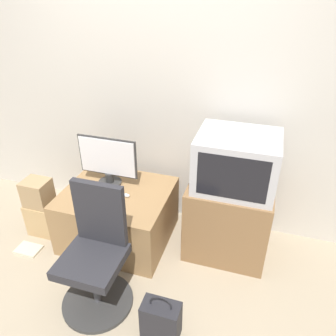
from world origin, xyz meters
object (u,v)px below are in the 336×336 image
Objects in this scene: crt_tv at (237,162)px; cardboard_box_lower at (43,217)px; mouse at (126,195)px; office_chair at (96,259)px; main_monitor at (108,161)px; book at (29,249)px; keyboard at (100,193)px; handbag at (161,320)px.

crt_tv is 1.94× the size of cardboard_box_lower.
crt_tv reaches higher than mouse.
crt_tv is 1.89m from cardboard_box_lower.
main_monitor is at bearing 108.39° from office_chair.
book is (-0.86, 0.25, -0.39)m from office_chair.
crt_tv reaches higher than keyboard.
cardboard_box_lower is at bearing 154.16° from handbag.
main_monitor is 0.57× the size of office_chair.
mouse is at bearing 93.01° from office_chair.
cardboard_box_lower is (-0.84, -0.10, -0.37)m from mouse.
office_chair is at bearing -31.29° from cardboard_box_lower.
main_monitor reaches higher than mouse.
office_chair reaches higher than cardboard_box_lower.
crt_tv is at bearing 1.88° from main_monitor.
office_chair is 2.50× the size of handbag.
office_chair is (0.27, -0.60, -0.12)m from keyboard.
office_chair is 4.43× the size of book.
handbag is at bearing -15.86° from office_chair.
main_monitor is 1.36m from handbag.
office_chair reaches higher than keyboard.
crt_tv reaches higher than handbag.
main_monitor is 0.35m from mouse.
keyboard is 5.86× the size of mouse.
keyboard is at bearing -169.00° from crt_tv.
office_chair is 0.98m from book.
book is at bearing -148.94° from keyboard.
mouse is 1.04m from handbag.
keyboard is at bearing 114.25° from office_chair.
office_chair is at bearing -71.61° from main_monitor.
crt_tv is at bearing 12.29° from mouse.
office_chair is (0.03, -0.63, -0.13)m from mouse.
main_monitor is 0.89m from office_chair.
main_monitor reaches higher than keyboard.
mouse reaches higher than handbag.
cardboard_box_lower is 0.32m from book.
crt_tv is at bearing 44.29° from office_chair.
office_chair is (-0.84, -0.82, -0.50)m from crt_tv.
cardboard_box_lower is (-0.60, -0.07, -0.36)m from keyboard.
handbag reaches higher than cardboard_box_lower.
crt_tv is (0.87, 0.19, 0.37)m from mouse.
keyboard is at bearing -93.65° from main_monitor.
cardboard_box_lower is at bearing -170.38° from crt_tv.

